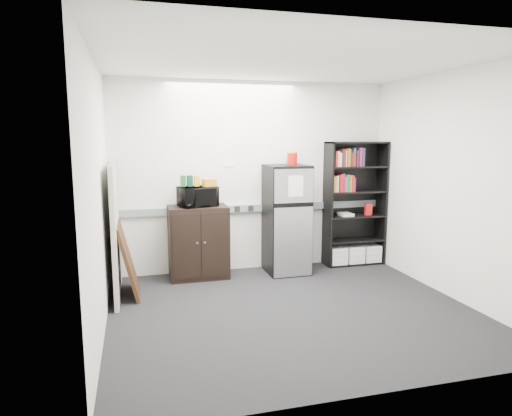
# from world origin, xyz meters

# --- Properties ---
(floor) EXTENTS (4.00, 4.00, 0.00)m
(floor) POSITION_xyz_m (0.00, 0.00, 0.00)
(floor) COLOR black
(floor) RESTS_ON ground
(wall_back) EXTENTS (4.00, 0.02, 2.70)m
(wall_back) POSITION_xyz_m (0.00, 1.75, 1.35)
(wall_back) COLOR white
(wall_back) RESTS_ON floor
(wall_right) EXTENTS (0.02, 3.50, 2.70)m
(wall_right) POSITION_xyz_m (2.00, 0.00, 1.35)
(wall_right) COLOR white
(wall_right) RESTS_ON floor
(wall_left) EXTENTS (0.02, 3.50, 2.70)m
(wall_left) POSITION_xyz_m (-2.00, 0.00, 1.35)
(wall_left) COLOR white
(wall_left) RESTS_ON floor
(ceiling) EXTENTS (4.00, 3.50, 0.02)m
(ceiling) POSITION_xyz_m (0.00, 0.00, 2.70)
(ceiling) COLOR white
(ceiling) RESTS_ON wall_back
(electrical_raceway) EXTENTS (3.92, 0.05, 0.10)m
(electrical_raceway) POSITION_xyz_m (0.00, 1.72, 0.90)
(electrical_raceway) COLOR slate
(electrical_raceway) RESTS_ON wall_back
(wall_note) EXTENTS (0.14, 0.00, 0.10)m
(wall_note) POSITION_xyz_m (-0.35, 1.74, 1.55)
(wall_note) COLOR white
(wall_note) RESTS_ON wall_back
(bookshelf) EXTENTS (0.90, 0.34, 1.85)m
(bookshelf) POSITION_xyz_m (1.53, 1.57, 0.91)
(bookshelf) COLOR black
(bookshelf) RESTS_ON floor
(cubicle_partition) EXTENTS (0.06, 1.30, 1.62)m
(cubicle_partition) POSITION_xyz_m (-1.90, 1.08, 0.81)
(cubicle_partition) COLOR #A8A395
(cubicle_partition) RESTS_ON floor
(cabinet) EXTENTS (0.79, 0.53, 0.99)m
(cabinet) POSITION_xyz_m (-0.84, 1.50, 0.50)
(cabinet) COLOR black
(cabinet) RESTS_ON floor
(microwave) EXTENTS (0.56, 0.45, 0.27)m
(microwave) POSITION_xyz_m (-0.84, 1.48, 1.13)
(microwave) COLOR black
(microwave) RESTS_ON cabinet
(snack_box_a) EXTENTS (0.08, 0.06, 0.15)m
(snack_box_a) POSITION_xyz_m (-1.03, 1.52, 1.34)
(snack_box_a) COLOR #175328
(snack_box_a) RESTS_ON microwave
(snack_box_b) EXTENTS (0.08, 0.06, 0.15)m
(snack_box_b) POSITION_xyz_m (-0.94, 1.52, 1.34)
(snack_box_b) COLOR #0B3222
(snack_box_b) RESTS_ON microwave
(snack_box_c) EXTENTS (0.07, 0.06, 0.14)m
(snack_box_c) POSITION_xyz_m (-0.84, 1.52, 1.33)
(snack_box_c) COLOR gold
(snack_box_c) RESTS_ON microwave
(snack_bag) EXTENTS (0.20, 0.15, 0.10)m
(snack_bag) POSITION_xyz_m (-0.68, 1.47, 1.31)
(snack_bag) COLOR #C78413
(snack_bag) RESTS_ON microwave
(refrigerator) EXTENTS (0.58, 0.61, 1.53)m
(refrigerator) POSITION_xyz_m (0.41, 1.42, 0.77)
(refrigerator) COLOR black
(refrigerator) RESTS_ON floor
(coffee_can) EXTENTS (0.15, 0.15, 0.20)m
(coffee_can) POSITION_xyz_m (0.52, 1.55, 1.63)
(coffee_can) COLOR #B21108
(coffee_can) RESTS_ON refrigerator
(framed_poster) EXTENTS (0.25, 0.70, 0.89)m
(framed_poster) POSITION_xyz_m (-1.77, 1.00, 0.45)
(framed_poster) COLOR black
(framed_poster) RESTS_ON floor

